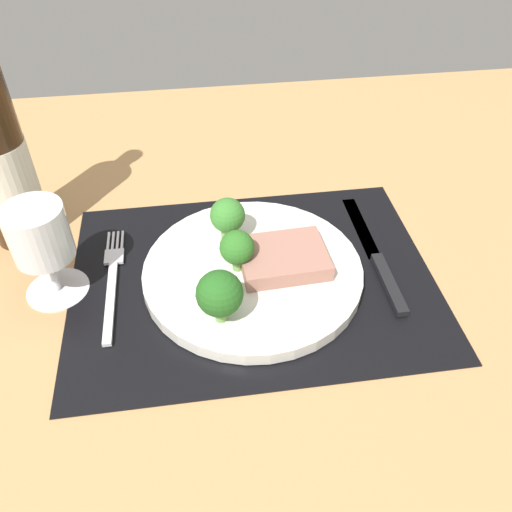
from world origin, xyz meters
TOP-DOWN VIEW (x-y plane):
  - ground_plane at (0.00, 0.00)cm, footprint 140.00×110.00cm
  - placemat at (0.00, 0.00)cm, footprint 43.90×32.88cm
  - plate at (0.00, 0.00)cm, footprint 26.53×26.53cm
  - steak at (3.70, 0.10)cm, footprint 10.69×8.53cm
  - broccoli_back_left at (-2.32, 5.86)cm, footprint 4.39×4.39cm
  - broccoli_near_fork at (-4.53, -7.69)cm, footprint 5.04×5.04cm
  - broccoli_near_steak at (-1.83, -0.46)cm, footprint 4.10×4.10cm
  - fork at (-16.98, 1.42)cm, footprint 2.40×19.20cm
  - knife at (15.95, 0.53)cm, footprint 1.80×23.00cm
  - wine_glass at (-23.39, 1.30)cm, footprint 7.37×7.37cm

SIDE VIEW (x-z plane):
  - ground_plane at x=0.00cm, z-range -3.00..0.00cm
  - placemat at x=0.00cm, z-range 0.00..0.30cm
  - fork at x=-16.98cm, z-range 0.30..0.80cm
  - knife at x=15.95cm, z-range 0.20..1.00cm
  - plate at x=0.00cm, z-range 0.30..1.90cm
  - steak at x=3.70cm, z-range 1.90..3.93cm
  - broccoli_near_steak at x=-1.83cm, z-range 2.48..7.90cm
  - broccoli_back_left at x=-2.32cm, z-range 2.45..8.29cm
  - broccoli_near_fork at x=-4.53cm, z-range 2.56..9.06cm
  - wine_glass at x=-23.39cm, z-range 1.90..14.01cm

